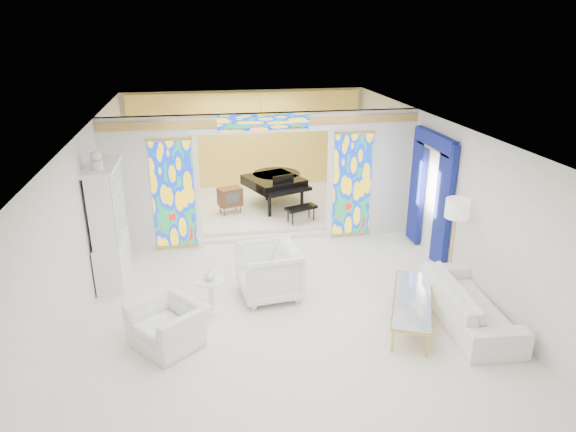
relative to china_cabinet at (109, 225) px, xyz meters
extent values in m
plane|color=white|center=(3.22, -0.60, -1.17)|extent=(12.00, 12.00, 0.00)
cube|color=white|center=(3.22, -0.60, 1.83)|extent=(7.00, 12.00, 0.02)
cube|color=white|center=(3.22, 5.40, 0.33)|extent=(7.00, 0.02, 3.00)
cube|color=white|center=(-0.28, -0.60, 0.33)|extent=(0.02, 12.00, 3.00)
cube|color=white|center=(6.72, -0.60, 0.33)|extent=(0.02, 12.00, 3.00)
cube|color=white|center=(0.72, 1.40, 0.33)|extent=(2.00, 0.18, 3.00)
cube|color=white|center=(5.72, 1.40, 0.33)|extent=(2.00, 0.18, 3.00)
cube|color=white|center=(3.22, 1.40, 1.63)|extent=(3.00, 0.18, 0.40)
cube|color=white|center=(1.72, 1.30, 0.13)|extent=(0.12, 0.06, 2.60)
cube|color=white|center=(4.72, 1.30, 0.13)|extent=(0.12, 0.06, 2.60)
cube|color=white|center=(3.22, 1.30, 1.48)|extent=(3.24, 0.06, 0.12)
cube|color=gold|center=(3.22, 1.30, 1.65)|extent=(7.00, 0.05, 0.18)
cube|color=gold|center=(1.19, 1.29, 0.13)|extent=(0.90, 0.04, 2.40)
cube|color=gold|center=(5.25, 1.29, 0.13)|extent=(0.90, 0.04, 2.40)
cube|color=gold|center=(3.22, 1.29, 1.65)|extent=(2.00, 0.04, 0.34)
cube|color=white|center=(3.22, 3.50, -1.08)|extent=(6.80, 3.80, 0.18)
cube|color=gold|center=(3.22, 5.28, 0.33)|extent=(6.70, 0.10, 2.90)
cylinder|color=gold|center=(3.42, 3.40, 1.38)|extent=(0.48, 0.48, 0.30)
cube|color=navy|center=(6.62, -0.55, 0.18)|extent=(0.12, 0.55, 2.60)
cube|color=navy|center=(6.62, 0.75, 0.18)|extent=(0.12, 0.55, 2.60)
cube|color=navy|center=(6.62, 0.10, 1.38)|extent=(0.14, 1.70, 0.30)
cube|color=gold|center=(6.62, 0.10, 1.21)|extent=(0.12, 1.50, 0.06)
cube|color=white|center=(0.00, 0.00, -0.72)|extent=(0.50, 1.40, 0.90)
cube|color=white|center=(0.00, 0.00, 0.43)|extent=(0.44, 1.30, 1.40)
cube|color=silver|center=(0.23, 0.00, 0.43)|extent=(0.01, 1.20, 1.30)
cube|color=white|center=(0.00, 0.00, 1.17)|extent=(0.56, 1.46, 0.08)
cylinder|color=white|center=(0.00, -0.35, 1.29)|extent=(0.22, 0.22, 0.16)
sphere|color=white|center=(0.00, -0.35, 1.45)|extent=(0.20, 0.20, 0.20)
imported|color=white|center=(1.14, -2.43, -0.82)|extent=(1.41, 1.44, 0.70)
imported|color=white|center=(2.93, -1.19, -0.67)|extent=(1.20, 1.17, 0.99)
imported|color=silver|center=(6.17, -2.64, -0.81)|extent=(1.15, 2.54, 0.72)
cylinder|color=white|center=(1.85, -1.58, -0.55)|extent=(0.68, 0.68, 0.04)
cylinder|color=white|center=(1.85, -1.58, -0.86)|extent=(0.11, 0.11, 0.60)
cylinder|color=white|center=(1.85, -1.58, -1.15)|extent=(0.45, 0.45, 0.03)
imported|color=white|center=(1.85, -1.58, -0.43)|extent=(0.23, 0.23, 0.20)
cube|color=silver|center=(5.21, -2.50, -0.73)|extent=(1.37, 2.08, 0.04)
cube|color=gold|center=(5.21, -2.50, -0.76)|extent=(1.41, 2.12, 0.03)
cube|color=gold|center=(4.58, -3.26, -0.96)|extent=(0.06, 0.06, 0.41)
cube|color=gold|center=(5.06, -3.48, -0.96)|extent=(0.06, 0.06, 0.41)
cube|color=gold|center=(5.36, -1.52, -0.96)|extent=(0.06, 0.06, 0.41)
cube|color=gold|center=(5.84, -1.73, -0.96)|extent=(0.06, 0.06, 0.41)
cylinder|color=gold|center=(6.42, -1.45, -1.15)|extent=(0.37, 0.37, 0.03)
cylinder|color=gold|center=(6.42, -1.45, -0.34)|extent=(0.04, 0.04, 1.65)
cylinder|color=white|center=(6.42, -1.45, 0.46)|extent=(0.53, 0.53, 0.35)
cube|color=black|center=(3.71, 3.27, -0.31)|extent=(1.71, 1.76, 0.25)
cylinder|color=black|center=(3.84, 3.66, -0.31)|extent=(1.66, 1.66, 0.25)
cube|color=black|center=(4.00, 2.52, -0.35)|extent=(1.22, 0.69, 0.09)
cube|color=silver|center=(4.03, 2.46, -0.33)|extent=(1.07, 0.49, 0.03)
cube|color=black|center=(3.89, 2.81, -0.12)|extent=(0.59, 0.25, 0.22)
cube|color=black|center=(4.20, 2.03, -0.63)|extent=(0.86, 0.59, 0.07)
cylinder|color=black|center=(3.48, 2.51, -0.71)|extent=(0.12, 0.12, 0.55)
cylinder|color=black|center=(4.39, 2.87, -0.71)|extent=(0.12, 0.12, 0.55)
cylinder|color=black|center=(3.59, 3.80, -0.71)|extent=(0.12, 0.12, 0.55)
cube|color=brown|center=(2.51, 2.96, -0.55)|extent=(0.67, 0.55, 0.47)
cube|color=#3D423F|center=(2.58, 2.77, -0.52)|extent=(0.36, 0.14, 0.30)
cone|color=brown|center=(2.35, 2.75, -0.89)|extent=(0.04, 0.04, 0.20)
cone|color=brown|center=(2.77, 2.90, -0.89)|extent=(0.04, 0.04, 0.20)
cone|color=brown|center=(2.26, 3.02, -0.89)|extent=(0.04, 0.04, 0.20)
cone|color=brown|center=(2.68, 3.16, -0.89)|extent=(0.04, 0.04, 0.20)
camera|label=1|loc=(1.79, -9.63, 3.68)|focal=32.00mm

